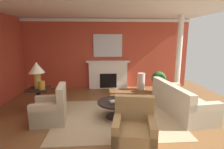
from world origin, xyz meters
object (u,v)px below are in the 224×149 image
side_table (39,98)px  sofa (180,102)px  vase_on_side_table (42,85)px  armchair_near_window (51,110)px  potted_plant (159,80)px  fireplace (108,75)px  table_lamp (37,70)px  armchair_facing_fireplace (134,132)px  vase_tall_corner (141,81)px  mantel_mirror (108,46)px  coffee_table (116,105)px

side_table → sofa: bearing=-4.6°
sofa → vase_on_side_table: size_ratio=9.38×
armchair_near_window → potted_plant: size_ratio=1.14×
fireplace → vase_on_side_table: fireplace is taller
side_table → table_lamp: bearing=153.4°
side_table → vase_on_side_table: bearing=-38.7°
armchair_facing_fireplace → vase_on_side_table: armchair_facing_fireplace is taller
armchair_near_window → vase_on_side_table: size_ratio=4.08×
sofa → vase_on_side_table: (-3.89, 0.20, 0.52)m
fireplace → side_table: (-2.10, -2.40, -0.16)m
armchair_near_window → vase_tall_corner: 4.06m
armchair_near_window → table_lamp: (-0.52, 0.69, 0.92)m
side_table → vase_tall_corner: 4.05m
vase_tall_corner → vase_on_side_table: bearing=-146.1°
armchair_facing_fireplace → potted_plant: bearing=65.3°
fireplace → potted_plant: (1.96, -0.71, -0.07)m
mantel_mirror → vase_tall_corner: size_ratio=1.73×
coffee_table → table_lamp: (-2.19, 0.53, 0.89)m
fireplace → mantel_mirror: size_ratio=1.50×
armchair_near_window → vase_tall_corner: (2.95, 2.79, 0.04)m
armchair_facing_fireplace → coffee_table: armchair_facing_fireplace is taller
mantel_mirror → fireplace: bearing=-90.0°
fireplace → table_lamp: table_lamp is taller
sofa → side_table: (-4.04, 0.32, 0.10)m
sofa → armchair_near_window: size_ratio=2.30×
armchair_near_window → vase_on_side_table: armchair_near_window is taller
sofa → table_lamp: (-4.04, 0.32, 0.93)m
fireplace → coffee_table: fireplace is taller
side_table → coffee_table: bearing=-13.6°
table_lamp → vase_on_side_table: bearing=-38.7°
coffee_table → side_table: size_ratio=1.43×
fireplace → vase_tall_corner: fireplace is taller
coffee_table → vase_on_side_table: 2.13m
vase_tall_corner → sofa: bearing=-76.7°
sofa → armchair_facing_fireplace: bearing=-136.1°
side_table → vase_on_side_table: (0.15, -0.12, 0.42)m
coffee_table → vase_tall_corner: vase_tall_corner is taller
armchair_near_window → potted_plant: bearing=33.9°
side_table → potted_plant: potted_plant is taller
table_lamp → fireplace: bearing=48.8°
fireplace → side_table: size_ratio=2.57×
coffee_table → sofa: bearing=6.3°
vase_tall_corner → vase_on_side_table: size_ratio=2.97×
sofa → armchair_facing_fireplace: 2.25m
coffee_table → vase_tall_corner: bearing=64.1°
mantel_mirror → potted_plant: mantel_mirror is taller
fireplace → coffee_table: size_ratio=1.80×
coffee_table → vase_tall_corner: 2.92m
vase_tall_corner → coffee_table: bearing=-115.9°
table_lamp → potted_plant: 4.46m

